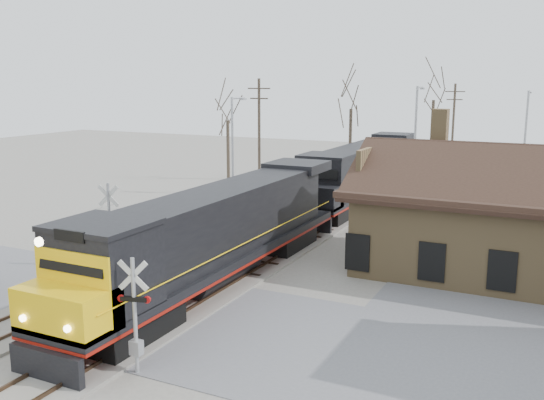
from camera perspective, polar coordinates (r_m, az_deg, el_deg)
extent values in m
plane|color=gray|center=(25.29, -10.12, -10.71)|extent=(140.00, 140.00, 0.00)
cube|color=slate|center=(25.28, -10.13, -10.67)|extent=(60.00, 9.00, 0.03)
cube|color=gray|center=(37.78, 3.40, -3.06)|extent=(3.40, 90.00, 0.12)
cube|color=#473323|center=(38.02, 2.40, -2.78)|extent=(0.08, 90.00, 0.14)
cube|color=#473323|center=(37.49, 4.41, -3.01)|extent=(0.08, 90.00, 0.14)
cube|color=gray|center=(39.68, -2.61, -2.35)|extent=(3.40, 90.00, 0.12)
cube|color=#473323|center=(39.99, -3.52, -2.09)|extent=(0.08, 90.00, 0.14)
cube|color=#473323|center=(39.32, -1.70, -2.31)|extent=(0.08, 90.00, 0.14)
cube|color=olive|center=(31.74, 21.64, -3.01)|extent=(14.00, 8.00, 4.00)
cube|color=black|center=(31.32, 21.92, 0.72)|extent=(15.20, 9.20, 0.30)
cube|color=black|center=(28.89, 21.70, 1.93)|extent=(15.00, 4.71, 2.66)
cube|color=black|center=(33.44, 22.36, 3.05)|extent=(15.00, 4.71, 2.66)
cube|color=olive|center=(32.97, 15.50, 6.35)|extent=(0.80, 0.80, 2.20)
cube|color=black|center=(23.34, -13.70, -11.25)|extent=(2.60, 4.16, 1.04)
cube|color=black|center=(34.24, 0.90, -3.66)|extent=(2.60, 4.16, 1.04)
cube|color=black|center=(28.26, -4.98, -5.18)|extent=(3.12, 20.82, 0.36)
cube|color=maroon|center=(28.33, -4.97, -5.63)|extent=(3.14, 20.82, 0.12)
cube|color=black|center=(28.94, -3.70, -1.47)|extent=(2.71, 15.10, 2.92)
cube|color=black|center=(21.86, -15.56, -6.09)|extent=(3.12, 2.92, 2.92)
cube|color=yellow|center=(20.93, -18.68, -9.61)|extent=(3.12, 1.87, 1.46)
cube|color=black|center=(20.88, -20.46, -14.45)|extent=(2.92, 0.25, 1.04)
cylinder|color=#FFF2CC|center=(19.58, -21.09, -3.70)|extent=(0.29, 0.10, 0.29)
cube|color=black|center=(41.22, 5.52, -1.14)|extent=(2.60, 4.16, 1.04)
cube|color=black|center=(53.89, 10.62, 1.64)|extent=(2.60, 4.16, 1.04)
cube|color=black|center=(47.35, 8.44, 1.43)|extent=(3.12, 20.82, 0.36)
cube|color=maroon|center=(47.39, 8.43, 1.15)|extent=(3.14, 20.82, 0.12)
cube|color=black|center=(48.33, 8.96, 3.55)|extent=(2.71, 15.10, 2.92)
cube|color=black|center=(39.90, 5.11, 2.03)|extent=(3.12, 2.92, 2.92)
cube|color=black|center=(38.43, 4.14, 0.35)|extent=(3.12, 1.87, 1.46)
cube|color=black|center=(37.82, 3.52, -2.24)|extent=(2.92, 0.25, 1.04)
cylinder|color=#A5A8AD|center=(20.20, -12.78, -10.63)|extent=(0.14, 0.14, 3.90)
cube|color=silver|center=(19.74, -12.95, -6.94)|extent=(0.99, 0.33, 1.02)
cube|color=silver|center=(19.74, -12.95, -6.94)|extent=(0.99, 0.33, 1.02)
cube|color=black|center=(19.99, -12.85, -9.07)|extent=(0.88, 0.40, 0.15)
cylinder|color=#B20C0C|center=(20.15, -14.02, -8.96)|extent=(0.25, 0.14, 0.23)
cylinder|color=#B20C0C|center=(19.83, -11.66, -9.18)|extent=(0.25, 0.14, 0.23)
cube|color=#A5A8AD|center=(20.61, -12.65, -13.39)|extent=(0.39, 0.29, 0.49)
cylinder|color=#A5A8AD|center=(31.60, -15.01, -2.33)|extent=(0.15, 0.15, 4.34)
cube|color=silver|center=(31.29, -15.15, 0.37)|extent=(1.11, 0.32, 1.13)
cube|color=silver|center=(31.29, -15.15, 0.37)|extent=(1.11, 0.32, 1.13)
cube|color=black|center=(31.46, -15.07, -1.18)|extent=(0.98, 0.38, 0.16)
cylinder|color=#B20C0C|center=(31.24, -14.27, -1.23)|extent=(0.27, 0.14, 0.26)
cylinder|color=#B20C0C|center=(31.68, -15.86, -1.14)|extent=(0.27, 0.14, 0.26)
cube|color=#A5A8AD|center=(31.89, -14.90, -4.42)|extent=(0.43, 0.33, 0.54)
cylinder|color=#A5A8AD|center=(43.39, -3.73, 4.23)|extent=(0.18, 0.18, 8.20)
cylinder|color=#A5A8AD|center=(43.87, -3.21, 9.56)|extent=(0.12, 1.80, 0.12)
cube|color=#A5A8AD|center=(44.57, -2.70, 9.46)|extent=(0.25, 0.50, 0.12)
cylinder|color=#A5A8AD|center=(44.78, 13.27, 4.66)|extent=(0.18, 0.18, 8.95)
cylinder|color=#A5A8AD|center=(45.39, 13.78, 10.26)|extent=(0.12, 1.80, 0.12)
cube|color=#A5A8AD|center=(46.17, 14.00, 10.14)|extent=(0.25, 0.50, 0.12)
cylinder|color=#A5A8AD|center=(53.63, 22.68, 4.91)|extent=(0.18, 0.18, 8.54)
cylinder|color=#A5A8AD|center=(54.30, 23.07, 9.37)|extent=(0.12, 1.80, 0.12)
cube|color=#A5A8AD|center=(55.10, 23.12, 9.28)|extent=(0.25, 0.50, 0.12)
cylinder|color=#382D23|center=(49.90, -1.22, 5.92)|extent=(0.24, 0.24, 9.50)
cube|color=#382D23|center=(49.69, -1.23, 10.46)|extent=(2.00, 0.10, 0.10)
cube|color=#382D23|center=(49.71, -1.23, 9.53)|extent=(1.60, 0.10, 0.10)
cylinder|color=#382D23|center=(65.08, 16.66, 6.48)|extent=(0.24, 0.24, 9.02)
cube|color=#382D23|center=(64.90, 16.85, 9.75)|extent=(2.00, 0.10, 0.10)
cube|color=#382D23|center=(64.92, 16.81, 9.04)|extent=(1.60, 0.10, 0.10)
cylinder|color=#382D23|center=(57.98, -4.15, 4.71)|extent=(0.32, 0.32, 5.63)
cylinder|color=#382D23|center=(58.39, 7.36, 5.22)|extent=(0.32, 0.32, 6.70)
cylinder|color=#382D23|center=(65.72, 14.80, 5.89)|extent=(0.32, 0.32, 7.34)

